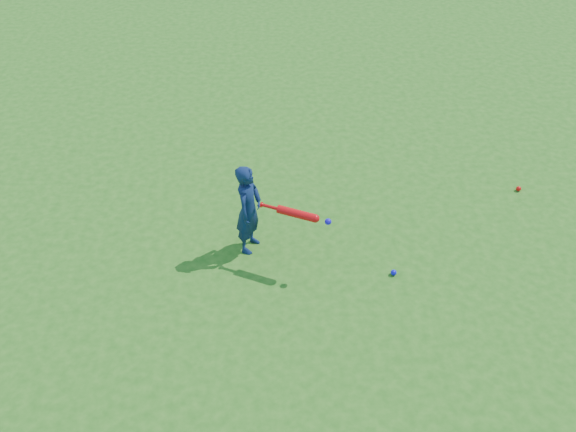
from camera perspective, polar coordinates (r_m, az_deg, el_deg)
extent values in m
plane|color=#245E16|center=(8.17, -4.08, -1.28)|extent=(80.00, 80.00, 0.00)
imported|color=#0F1E46|center=(7.55, -3.51, 0.60)|extent=(0.42, 0.50, 1.18)
sphere|color=red|center=(9.34, 19.81, 2.30)|extent=(0.07, 0.07, 0.07)
sphere|color=#100DE8|center=(7.62, 9.37, -4.98)|extent=(0.07, 0.07, 0.07)
cylinder|color=red|center=(7.34, -2.37, 1.01)|extent=(0.04, 0.07, 0.06)
cylinder|color=red|center=(7.30, -1.60, 0.82)|extent=(0.21, 0.12, 0.04)
cylinder|color=red|center=(7.21, 0.76, 0.21)|extent=(0.45, 0.27, 0.10)
sphere|color=red|center=(7.14, 2.44, -0.22)|extent=(0.10, 0.10, 0.10)
sphere|color=#190CD7|center=(7.11, 3.58, -0.51)|extent=(0.08, 0.08, 0.08)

